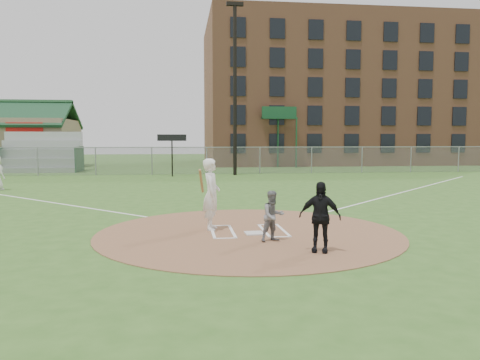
{
  "coord_description": "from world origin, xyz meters",
  "views": [
    {
      "loc": [
        -1.83,
        -12.67,
        2.59
      ],
      "look_at": [
        0.0,
        2.0,
        1.3
      ],
      "focal_mm": 35.0,
      "sensor_mm": 36.0,
      "label": 1
    }
  ],
  "objects": [
    {
      "name": "foul_line_first",
      "position": [
        9.0,
        9.0,
        0.01
      ],
      "size": [
        17.04,
        17.04,
        0.01
      ],
      "primitive_type": "cube",
      "rotation": [
        0.0,
        0.0,
        -0.79
      ],
      "color": "white",
      "rests_on": "ground"
    },
    {
      "name": "batters_boxes",
      "position": [
        0.0,
        0.15,
        0.03
      ],
      "size": [
        2.08,
        1.88,
        0.01
      ],
      "color": "white",
      "rests_on": "dirt_circle"
    },
    {
      "name": "catcher",
      "position": [
        0.44,
        -1.21,
        0.66
      ],
      "size": [
        0.75,
        0.67,
        1.29
      ],
      "primitive_type": "imported",
      "rotation": [
        0.0,
        0.0,
        0.34
      ],
      "color": "slate",
      "rests_on": "dirt_circle"
    },
    {
      "name": "foul_line_third",
      "position": [
        -9.0,
        9.0,
        0.01
      ],
      "size": [
        17.04,
        17.04,
        0.01
      ],
      "primitive_type": "cube",
      "rotation": [
        0.0,
        0.0,
        0.79
      ],
      "color": "white",
      "rests_on": "ground"
    },
    {
      "name": "scoreboard_sign",
      "position": [
        -2.5,
        20.2,
        2.39
      ],
      "size": [
        2.0,
        0.1,
        2.93
      ],
      "color": "black",
      "rests_on": "ground"
    },
    {
      "name": "outfield_fence",
      "position": [
        0.0,
        22.0,
        1.02
      ],
      "size": [
        56.08,
        0.08,
        2.03
      ],
      "color": "slate",
      "rests_on": "ground"
    },
    {
      "name": "bleachers",
      "position": [
        -13.0,
        26.2,
        1.59
      ],
      "size": [
        6.08,
        3.2,
        3.2
      ],
      "color": "#B7BABF",
      "rests_on": "ground"
    },
    {
      "name": "ground",
      "position": [
        0.0,
        0.0,
        0.0
      ],
      "size": [
        140.0,
        140.0,
        0.0
      ],
      "primitive_type": "plane",
      "color": "#356121",
      "rests_on": "ground"
    },
    {
      "name": "umpire",
      "position": [
        1.28,
        -2.45,
        0.83
      ],
      "size": [
        1.03,
        0.73,
        1.62
      ],
      "primitive_type": "imported",
      "rotation": [
        0.0,
        0.0,
        -0.39
      ],
      "color": "black",
      "rests_on": "dirt_circle"
    },
    {
      "name": "light_pole",
      "position": [
        2.0,
        21.0,
        6.61
      ],
      "size": [
        1.2,
        0.3,
        12.22
      ],
      "color": "black",
      "rests_on": "ground"
    },
    {
      "name": "dirt_circle",
      "position": [
        0.0,
        0.0,
        0.01
      ],
      "size": [
        8.4,
        8.4,
        0.02
      ],
      "primitive_type": "cylinder",
      "color": "#906344",
      "rests_on": "ground"
    },
    {
      "name": "batter_at_plate",
      "position": [
        -1.01,
        0.51,
        1.04
      ],
      "size": [
        0.68,
        1.1,
        2.03
      ],
      "color": "white",
      "rests_on": "dirt_circle"
    },
    {
      "name": "home_plate",
      "position": [
        0.11,
        -0.24,
        0.04
      ],
      "size": [
        0.51,
        0.51,
        0.03
      ],
      "primitive_type": "cube",
      "rotation": [
        0.0,
        0.0,
        0.04
      ],
      "color": "silver",
      "rests_on": "dirt_circle"
    },
    {
      "name": "brick_warehouse",
      "position": [
        16.0,
        37.96,
        7.5
      ],
      "size": [
        30.0,
        17.17,
        15.0
      ],
      "color": "#9F6144",
      "rests_on": "ground"
    },
    {
      "name": "clubhouse",
      "position": [
        -18.0,
        32.99,
        2.39
      ],
      "size": [
        12.2,
        8.71,
        6.23
      ],
      "color": "gray",
      "rests_on": "ground"
    }
  ]
}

